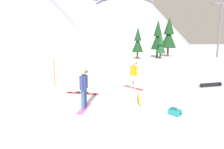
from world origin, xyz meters
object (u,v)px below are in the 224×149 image
at_px(pine_tree_young, 161,45).
at_px(pine_tree_short, 138,42).
at_px(backpack_teal, 175,112).
at_px(ski_lift_tower, 220,26).
at_px(loose_snowboard_near_right, 82,93).
at_px(trail_marker_pole, 54,72).
at_px(snowboarder_midground, 134,74).
at_px(pine_tree_broad, 169,35).
at_px(loose_snowboard_near_left, 211,85).
at_px(snowboarder_foreground, 84,88).
at_px(pine_tree_twin, 158,37).
at_px(loose_snowboard_far_spare, 139,99).

xyz_separation_m(pine_tree_young, pine_tree_short, (-4.32, -0.41, 0.62)).
bearing_deg(backpack_teal, ski_lift_tower, 53.05).
distance_m(loose_snowboard_near_right, trail_marker_pole, 3.10).
relative_size(snowboarder_midground, pine_tree_broad, 0.21).
bearing_deg(snowboarder_midground, loose_snowboard_near_left, -0.79).
distance_m(snowboarder_midground, loose_snowboard_near_left, 5.12).
distance_m(loose_snowboard_near_right, ski_lift_tower, 34.60).
xyz_separation_m(pine_tree_short, ski_lift_tower, (16.45, 2.21, 2.99)).
bearing_deg(trail_marker_pole, loose_snowboard_near_right, -47.78).
height_order(loose_snowboard_near_right, backpack_teal, backpack_teal).
xyz_separation_m(loose_snowboard_near_right, trail_marker_pole, (-2.01, 2.21, 0.84)).
relative_size(backpack_teal, trail_marker_pole, 0.32).
bearing_deg(snowboarder_foreground, snowboarder_midground, 50.31).
bearing_deg(pine_tree_twin, pine_tree_broad, 40.95).
relative_size(snowboarder_foreground, loose_snowboard_near_right, 0.90).
xyz_separation_m(backpack_teal, pine_tree_broad, (11.77, 30.66, 4.31)).
height_order(trail_marker_pole, ski_lift_tower, ski_lift_tower).
relative_size(backpack_teal, ski_lift_tower, 0.05).
height_order(loose_snowboard_near_right, pine_tree_twin, pine_tree_twin).
xyz_separation_m(trail_marker_pole, pine_tree_broad, (17.67, 25.15, 3.57)).
relative_size(loose_snowboard_near_right, pine_tree_short, 0.34).
xyz_separation_m(trail_marker_pole, pine_tree_twin, (14.39, 22.31, 3.06)).
relative_size(snowboarder_foreground, loose_snowboard_far_spare, 1.00).
xyz_separation_m(loose_snowboard_far_spare, pine_tree_twin, (9.51, 26.10, 3.79)).
distance_m(backpack_teal, pine_tree_twin, 29.32).
distance_m(loose_snowboard_far_spare, pine_tree_short, 23.94).
bearing_deg(loose_snowboard_near_right, pine_tree_twin, 63.21).
bearing_deg(trail_marker_pole, ski_lift_tower, 39.43).
bearing_deg(pine_tree_twin, pine_tree_young, -94.52).
bearing_deg(pine_tree_short, loose_snowboard_near_right, -109.98).
xyz_separation_m(pine_tree_twin, ski_lift_tower, (11.94, -0.65, 2.11)).
bearing_deg(pine_tree_broad, pine_tree_twin, -139.05).
bearing_deg(loose_snowboard_far_spare, loose_snowboard_near_right, 151.14).
bearing_deg(snowboarder_foreground, trail_marker_pole, 116.87).
distance_m(snowboarder_midground, pine_tree_twin, 25.42).
bearing_deg(snowboarder_foreground, loose_snowboard_near_left, 22.81).
relative_size(loose_snowboard_near_left, loose_snowboard_near_right, 0.91).
height_order(pine_tree_broad, pine_tree_short, pine_tree_broad).
distance_m(loose_snowboard_far_spare, pine_tree_broad, 31.94).
distance_m(loose_snowboard_near_left, pine_tree_short, 20.88).
height_order(snowboarder_foreground, loose_snowboard_far_spare, snowboarder_foreground).
height_order(snowboarder_midground, ski_lift_tower, ski_lift_tower).
xyz_separation_m(snowboarder_foreground, pine_tree_young, (11.89, 24.39, 1.52)).
relative_size(pine_tree_twin, ski_lift_tower, 0.69).
bearing_deg(loose_snowboard_near_left, backpack_teal, -134.98).
xyz_separation_m(pine_tree_broad, ski_lift_tower, (8.66, -3.50, 1.61)).
bearing_deg(backpack_teal, pine_tree_young, 71.89).
relative_size(backpack_teal, pine_tree_short, 0.10).
relative_size(trail_marker_pole, pine_tree_young, 0.39).
height_order(trail_marker_pole, pine_tree_broad, pine_tree_broad).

